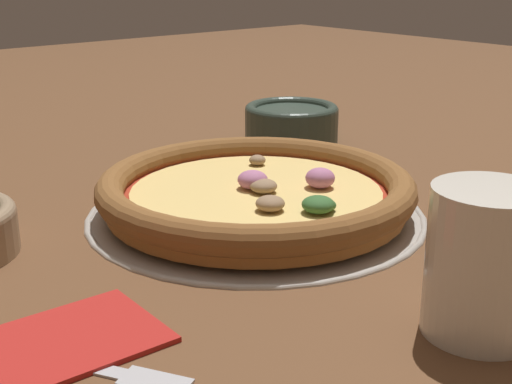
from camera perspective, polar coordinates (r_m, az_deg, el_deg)
name	(u,v)px	position (r m, az deg, el deg)	size (l,w,h in m)	color
ground_plane	(256,215)	(0.73, 0.00, -1.89)	(3.00, 3.00, 0.00)	brown
pizza_tray	(256,212)	(0.73, 0.00, -1.63)	(0.35, 0.35, 0.01)	#B7B2A8
pizza	(257,191)	(0.72, 0.04, 0.10)	(0.32, 0.32, 0.04)	#A86B33
bowl_near	(291,122)	(1.01, 2.85, 5.60)	(0.13, 0.13, 0.06)	#334238
drinking_cup	(485,262)	(0.52, 17.82, -5.37)	(0.08, 0.08, 0.11)	silver
napkin	(63,339)	(0.52, -15.18, -11.32)	(0.14, 0.10, 0.01)	#B2231E
fork	(86,365)	(0.49, -13.43, -13.34)	(0.10, 0.16, 0.00)	#B7B7BC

